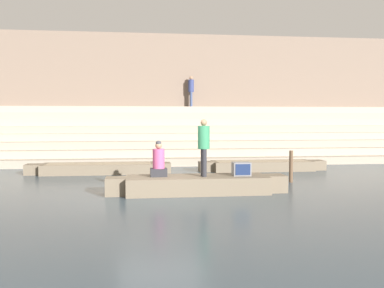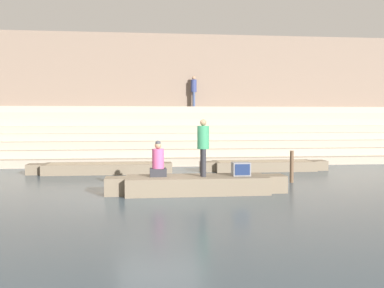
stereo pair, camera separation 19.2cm
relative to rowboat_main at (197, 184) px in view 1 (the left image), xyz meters
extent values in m
plane|color=#3D4C56|center=(-1.10, -0.46, -0.27)|extent=(120.00, 120.00, 0.00)
cube|color=tan|center=(-1.10, 10.52, -0.09)|extent=(36.00, 6.14, 0.37)
cube|color=#B2A28D|center=(-1.10, 10.90, 0.28)|extent=(36.00, 5.37, 0.37)
cube|color=tan|center=(-1.10, 11.29, 0.65)|extent=(36.00, 4.60, 0.37)
cube|color=#B2A28D|center=(-1.10, 11.67, 1.01)|extent=(36.00, 3.83, 0.37)
cube|color=tan|center=(-1.10, 12.05, 1.38)|extent=(36.00, 3.07, 0.37)
cube|color=#B2A28D|center=(-1.10, 12.44, 1.75)|extent=(36.00, 2.30, 0.37)
cube|color=tan|center=(-1.10, 12.82, 2.12)|extent=(36.00, 1.53, 0.37)
cube|color=#B2A28D|center=(-1.10, 13.20, 2.49)|extent=(36.00, 0.77, 0.37)
cube|color=#7F6B5B|center=(-1.10, 14.19, 3.37)|extent=(34.20, 1.20, 7.28)
cube|color=#4C4037|center=(-1.10, 13.57, 0.03)|extent=(34.20, 0.12, 0.60)
cube|color=#756651|center=(0.00, 0.00, -0.02)|extent=(4.24, 1.35, 0.52)
cube|color=tan|center=(0.00, 0.00, 0.22)|extent=(3.90, 1.25, 0.05)
cube|color=#756651|center=(2.42, 0.00, -0.02)|extent=(0.59, 0.74, 0.52)
cube|color=#756651|center=(-2.42, 0.00, -0.02)|extent=(0.59, 0.74, 0.52)
cylinder|color=olive|center=(-0.63, 0.78, 0.14)|extent=(2.30, 0.04, 0.04)
cylinder|color=#28282D|center=(0.19, 0.02, 0.66)|extent=(0.15, 0.15, 0.83)
cylinder|color=#28282D|center=(0.19, -0.17, 0.66)|extent=(0.15, 0.15, 0.83)
cylinder|color=#338456|center=(0.19, -0.08, 1.41)|extent=(0.35, 0.35, 0.69)
sphere|color=#9E7556|center=(0.19, -0.08, 1.85)|extent=(0.20, 0.20, 0.20)
cube|color=#28282D|center=(-1.15, 0.09, 0.36)|extent=(0.50, 0.39, 0.24)
cylinder|color=#C64C7F|center=(-1.15, 0.09, 0.78)|extent=(0.35, 0.35, 0.58)
sphere|color=#9E7556|center=(-1.15, 0.09, 1.17)|extent=(0.20, 0.20, 0.20)
sphere|color=#333338|center=(-1.15, 0.09, 1.23)|extent=(0.17, 0.17, 0.17)
cube|color=slate|center=(1.35, -0.04, 0.45)|extent=(0.53, 0.39, 0.41)
cube|color=navy|center=(1.35, -0.24, 0.45)|extent=(0.45, 0.02, 0.33)
cube|color=#756651|center=(-3.29, 5.30, -0.07)|extent=(4.55, 1.33, 0.41)
cube|color=tan|center=(-3.29, 5.30, 0.11)|extent=(4.18, 1.23, 0.05)
cube|color=#756651|center=(-0.70, 5.30, -0.07)|extent=(0.64, 0.73, 0.41)
cube|color=#756651|center=(-5.88, 5.30, -0.07)|extent=(0.64, 0.73, 0.41)
cube|color=#756651|center=(3.62, 5.47, -0.07)|extent=(4.30, 1.33, 0.41)
cube|color=tan|center=(3.62, 5.47, 0.11)|extent=(3.96, 1.23, 0.05)
cube|color=#756651|center=(6.07, 5.47, -0.07)|extent=(0.60, 0.73, 0.41)
cube|color=#756651|center=(1.17, 5.47, -0.07)|extent=(0.60, 0.73, 0.41)
cylinder|color=brown|center=(3.60, 1.86, 0.29)|extent=(0.13, 0.13, 1.12)
cylinder|color=#3D4C75|center=(1.50, 13.30, 3.10)|extent=(0.14, 0.14, 0.87)
cylinder|color=#3D4C75|center=(1.50, 13.11, 3.10)|extent=(0.14, 0.14, 0.87)
cylinder|color=navy|center=(1.50, 13.20, 3.90)|extent=(0.34, 0.34, 0.72)
sphere|color=#9E7556|center=(1.50, 13.20, 4.36)|extent=(0.21, 0.21, 0.21)
camera|label=1|loc=(-1.87, -13.26, 1.97)|focal=42.00mm
camera|label=2|loc=(-1.68, -13.28, 1.97)|focal=42.00mm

